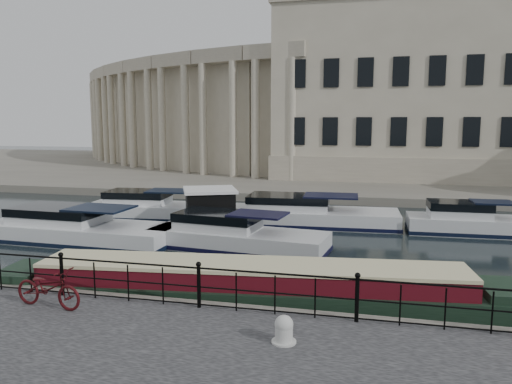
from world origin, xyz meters
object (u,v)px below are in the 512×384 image
(bicycle, at_px, (48,288))
(narrowboat, at_px, (250,290))
(mooring_bollard, at_px, (284,330))
(harbour_hut, at_px, (210,212))

(bicycle, xyz_separation_m, narrowboat, (4.62, 2.98, -0.71))
(bicycle, height_order, mooring_bollard, bicycle)
(bicycle, relative_size, harbour_hut, 0.47)
(narrowboat, distance_m, harbour_hut, 9.84)
(narrowboat, relative_size, harbour_hut, 3.76)
(mooring_bollard, relative_size, narrowboat, 0.04)
(mooring_bollard, distance_m, harbour_hut, 13.80)
(mooring_bollard, relative_size, harbour_hut, 0.15)
(mooring_bollard, bearing_deg, narrowboat, 114.71)
(mooring_bollard, xyz_separation_m, narrowboat, (-1.66, 3.61, -0.47))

